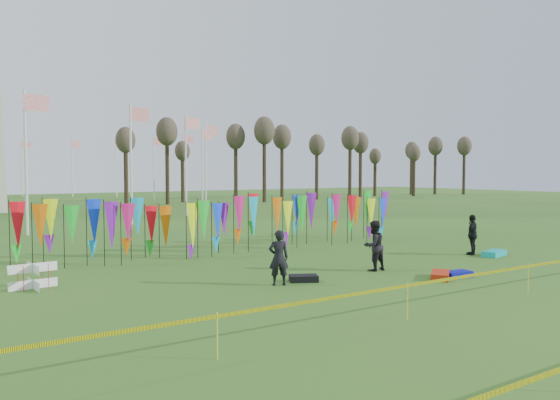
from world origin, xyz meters
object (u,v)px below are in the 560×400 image
kite_bag_red (440,275)px  person_mid (374,246)px  kite_bag_blue (457,274)px  box_kite (33,276)px  person_right (472,235)px  kite_bag_black (304,278)px  person_left (279,258)px  kite_bag_teal (494,253)px

kite_bag_red → person_mid: bearing=110.7°
person_mid → kite_bag_red: (0.85, -2.27, -0.78)m
kite_bag_red → kite_bag_blue: bearing=-12.7°
box_kite → kite_bag_blue: bearing=-25.1°
person_right → kite_bag_blue: (-4.51, -2.88, -0.75)m
kite_bag_blue → kite_bag_black: (-4.71, 2.21, 0.00)m
kite_bag_blue → person_right: bearing=32.6°
person_left → kite_bag_blue: bearing=-179.1°
box_kite → kite_bag_teal: size_ratio=0.64×
person_right → kite_bag_red: (-5.17, -2.74, -0.74)m
person_right → kite_bag_teal: person_right is taller
box_kite → person_mid: 11.14m
kite_bag_red → kite_bag_teal: 5.98m
person_right → kite_bag_red: 5.90m
person_right → kite_bag_red: person_right is taller
person_left → box_kite: bearing=-6.7°
box_kite → person_left: (6.46, -3.52, 0.46)m
kite_bag_blue → box_kite: bearing=154.9°
box_kite → kite_bag_black: size_ratio=0.88×
person_left → person_right: (10.20, 0.71, -0.01)m
person_mid → kite_bag_black: person_mid is taller
box_kite → kite_bag_blue: (12.14, -5.69, -0.29)m
person_left → kite_bag_red: size_ratio=1.44×
person_mid → person_right: 6.04m
kite_bag_black → kite_bag_teal: size_ratio=0.73×
person_left → kite_bag_teal: size_ratio=1.40×
kite_bag_black → person_left: bearing=-178.0°
box_kite → person_right: (16.66, -2.81, 0.46)m
person_left → person_right: person_left is taller
kite_bag_blue → kite_bag_red: kite_bag_red is taller
person_mid → person_left: bearing=1.3°
person_left → kite_bag_blue: (5.68, -2.17, -0.76)m
person_mid → kite_bag_teal: 6.55m
box_kite → kite_bag_black: box_kite is taller
kite_bag_black → person_right: bearing=4.2°
box_kite → kite_bag_teal: (17.13, -3.55, -0.28)m
person_left → person_right: 10.22m
box_kite → kite_bag_black: (7.43, -3.48, -0.29)m
kite_bag_red → person_right: bearing=27.9°
kite_bag_blue → kite_bag_black: 5.20m
kite_bag_teal → person_left: bearing=179.8°
person_right → kite_bag_blue: 5.41m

